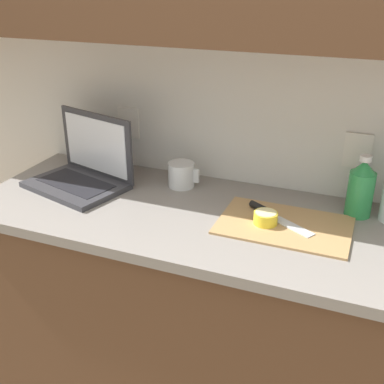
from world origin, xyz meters
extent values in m
cube|color=white|center=(0.00, 0.33, 1.30)|extent=(5.20, 0.06, 2.60)
cube|color=white|center=(-0.70, 0.30, 1.07)|extent=(0.09, 0.01, 0.12)
cube|color=white|center=(0.17, 0.30, 1.07)|extent=(0.09, 0.01, 0.12)
cube|color=brown|center=(0.00, 0.00, 0.43)|extent=(2.07, 0.57, 0.86)
cube|color=gray|center=(0.00, 0.00, 0.88)|extent=(2.13, 0.60, 0.03)
cube|color=#333338|center=(-0.78, 0.02, 0.90)|extent=(0.40, 0.33, 0.02)
cube|color=black|center=(-0.78, 0.02, 0.91)|extent=(0.31, 0.21, 0.00)
cube|color=#333338|center=(-0.75, 0.13, 1.03)|extent=(0.35, 0.11, 0.24)
cube|color=white|center=(-0.75, 0.13, 1.03)|extent=(0.30, 0.09, 0.20)
cube|color=tan|center=(-0.01, 0.02, 0.90)|extent=(0.41, 0.27, 0.01)
cube|color=silver|center=(0.02, 0.01, 0.90)|extent=(0.14, 0.11, 0.00)
cylinder|color=black|center=(-0.09, 0.07, 0.91)|extent=(0.11, 0.07, 0.02)
cylinder|color=yellow|center=(-0.06, 0.00, 0.92)|extent=(0.08, 0.08, 0.04)
cylinder|color=#F4EAA3|center=(-0.06, 0.00, 0.94)|extent=(0.07, 0.07, 0.00)
cylinder|color=#2D934C|center=(0.20, 0.18, 0.97)|extent=(0.08, 0.08, 0.15)
cone|color=#2D934C|center=(0.20, 0.18, 1.06)|extent=(0.08, 0.08, 0.04)
cylinder|color=white|center=(0.20, 0.18, 1.09)|extent=(0.04, 0.04, 0.02)
cylinder|color=silver|center=(-0.43, 0.18, 0.94)|extent=(0.10, 0.10, 0.09)
cube|color=silver|center=(-0.37, 0.18, 0.94)|extent=(0.02, 0.01, 0.05)
camera|label=1|loc=(0.21, -1.31, 1.62)|focal=45.00mm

